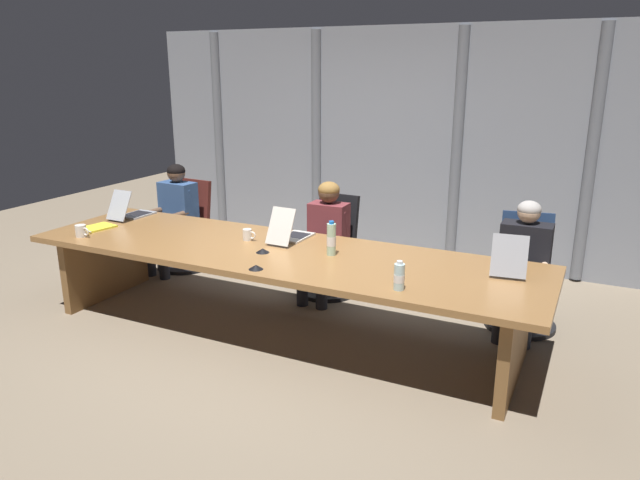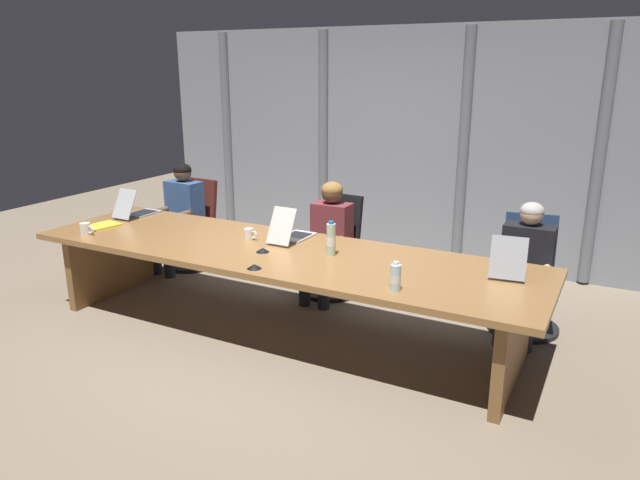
% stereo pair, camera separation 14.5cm
% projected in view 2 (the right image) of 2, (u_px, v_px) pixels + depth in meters
% --- Properties ---
extents(ground_plane, '(12.24, 12.24, 0.00)m').
position_uv_depth(ground_plane, '(278.00, 332.00, 5.04)').
color(ground_plane, '#7F705B').
extents(conference_table, '(4.33, 1.20, 0.74)m').
position_uv_depth(conference_table, '(277.00, 265.00, 4.87)').
color(conference_table, olive).
rests_on(conference_table, ground_plane).
extents(curtain_backdrop, '(6.12, 0.17, 2.61)m').
position_uv_depth(curtain_backdrop, '(391.00, 145.00, 6.82)').
color(curtain_backdrop, gray).
rests_on(curtain_backdrop, ground_plane).
extents(laptop_left_end, '(0.24, 0.47, 0.29)m').
position_uv_depth(laptop_left_end, '(137.00, 210.00, 5.91)').
color(laptop_left_end, '#A8ADB7').
rests_on(laptop_left_end, conference_table).
extents(laptop_left_mid, '(0.24, 0.50, 0.31)m').
position_uv_depth(laptop_left_mid, '(292.00, 233.00, 5.09)').
color(laptop_left_mid, beige).
rests_on(laptop_left_mid, conference_table).
extents(laptop_center, '(0.30, 0.44, 0.31)m').
position_uv_depth(laptop_center, '(508.00, 266.00, 4.25)').
color(laptop_center, '#A8ADB7').
rests_on(laptop_center, conference_table).
extents(office_chair_left_end, '(0.60, 0.60, 0.96)m').
position_uv_depth(office_chair_left_end, '(192.00, 234.00, 6.66)').
color(office_chair_left_end, '#511E19').
rests_on(office_chair_left_end, ground_plane).
extents(office_chair_left_mid, '(0.60, 0.60, 0.96)m').
position_uv_depth(office_chair_left_mid, '(333.00, 257.00, 5.86)').
color(office_chair_left_mid, black).
rests_on(office_chair_left_mid, ground_plane).
extents(office_chair_center, '(0.60, 0.61, 0.97)m').
position_uv_depth(office_chair_center, '(526.00, 288.00, 5.04)').
color(office_chair_center, navy).
rests_on(office_chair_center, ground_plane).
extents(person_left_end, '(0.43, 0.56, 1.17)m').
position_uv_depth(person_left_end, '(180.00, 210.00, 6.45)').
color(person_left_end, '#335184').
rests_on(person_left_end, ground_plane).
extents(person_left_mid, '(0.38, 0.55, 1.13)m').
position_uv_depth(person_left_mid, '(328.00, 233.00, 5.63)').
color(person_left_mid, brown).
rests_on(person_left_mid, ground_plane).
extents(person_center, '(0.42, 0.55, 1.12)m').
position_uv_depth(person_center, '(525.00, 262.00, 4.82)').
color(person_center, black).
rests_on(person_center, ground_plane).
extents(water_bottle_primary, '(0.07, 0.07, 0.28)m').
position_uv_depth(water_bottle_primary, '(331.00, 240.00, 4.66)').
color(water_bottle_primary, '#ADD1B2').
rests_on(water_bottle_primary, conference_table).
extents(water_bottle_secondary, '(0.07, 0.07, 0.20)m').
position_uv_depth(water_bottle_secondary, '(395.00, 278.00, 3.92)').
color(water_bottle_secondary, silver).
rests_on(water_bottle_secondary, conference_table).
extents(coffee_mug_near, '(0.12, 0.08, 0.10)m').
position_uv_depth(coffee_mug_near, '(249.00, 234.00, 5.09)').
color(coffee_mug_near, white).
rests_on(coffee_mug_near, conference_table).
extents(coffee_mug_far, '(0.14, 0.09, 0.11)m').
position_uv_depth(coffee_mug_far, '(86.00, 229.00, 5.24)').
color(coffee_mug_far, white).
rests_on(coffee_mug_far, conference_table).
extents(conference_mic_left_side, '(0.11, 0.11, 0.03)m').
position_uv_depth(conference_mic_left_side, '(254.00, 266.00, 4.37)').
color(conference_mic_left_side, black).
rests_on(conference_mic_left_side, conference_table).
extents(conference_mic_middle, '(0.11, 0.11, 0.03)m').
position_uv_depth(conference_mic_middle, '(263.00, 250.00, 4.76)').
color(conference_mic_middle, black).
rests_on(conference_mic_middle, conference_table).
extents(spiral_notepad, '(0.27, 0.34, 0.03)m').
position_uv_depth(spiral_notepad, '(102.00, 226.00, 5.52)').
color(spiral_notepad, yellow).
rests_on(spiral_notepad, conference_table).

